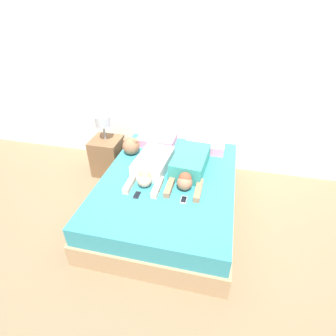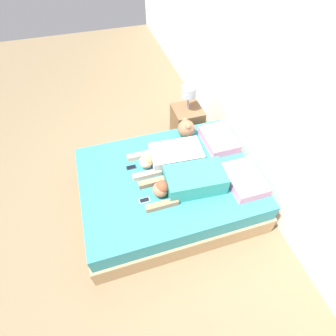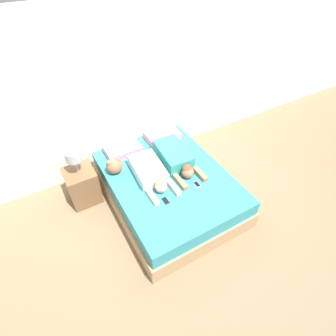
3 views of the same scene
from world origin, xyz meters
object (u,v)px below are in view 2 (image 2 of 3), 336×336
Objects in this scene: plush_toy at (186,128)px; bed at (168,189)px; person_left at (170,156)px; pillow_head_left at (219,139)px; cell_phone_right at (145,200)px; cell_phone_left at (131,167)px; nightstand at (187,122)px; pillow_head_right at (244,179)px; person_right at (189,182)px.

bed is at bearing -35.69° from plush_toy.
person_left is 0.54m from plush_toy.
cell_phone_right is at bearing -62.27° from pillow_head_left.
cell_phone_left is at bearing -175.51° from cell_phone_right.
plush_toy is at bearing 113.31° from cell_phone_left.
pillow_head_left reaches higher than cell_phone_left.
pillow_head_left is 0.82m from nightstand.
pillow_head_right is 0.57× the size of nightstand.
plush_toy reaches higher than pillow_head_right.
cell_phone_left is 0.53m from cell_phone_right.
nightstand reaches higher than pillow_head_left.
plush_toy is at bearing 138.31° from person_left.
nightstand is (-1.35, 0.48, -0.30)m from person_right.
cell_phone_right is (0.26, -0.36, 0.27)m from bed.
cell_phone_right reaches higher than bed.
pillow_head_right is 0.94m from person_left.
cell_phone_left is 1.38m from nightstand.
plush_toy is (-0.90, 0.81, 0.12)m from cell_phone_right.
cell_phone_left and cell_phone_right have the same top height.
cell_phone_left is (0.10, -1.23, -0.05)m from pillow_head_left.
plush_toy is at bearing 144.31° from bed.
pillow_head_right is 1.38m from cell_phone_left.
cell_phone_left is 1.00× the size of cell_phone_right.
cell_phone_left is at bearing -130.83° from person_right.
cell_phone_left is 0.94m from plush_toy.
person_right is 1.47m from nightstand.
cell_phone_right is 0.49× the size of plush_toy.
cell_phone_left is 0.13× the size of nightstand.
pillow_head_left is at bearing 117.73° from cell_phone_right.
person_left is 0.95× the size of person_right.
person_left reaches higher than bed.
person_right reaches higher than cell_phone_left.
pillow_head_right is at bearing 85.18° from cell_phone_right.
pillow_head_left is at bearing 99.99° from person_left.
nightstand reaches higher than person_left.
cell_phone_right is (0.49, -0.46, -0.08)m from person_left.
pillow_head_right reaches higher than bed.
person_left is 0.47m from person_right.
cell_phone_left is at bearing -85.56° from pillow_head_left.
plush_toy is (-0.27, -0.37, 0.07)m from pillow_head_left.
cell_phone_left is (-0.50, -0.58, -0.10)m from person_right.
cell_phone_left is at bearing -93.81° from person_left.
person_left is 3.73× the size of plush_toy.
pillow_head_right reaches higher than cell_phone_right.
person_left is at bearing -41.69° from plush_toy.
nightstand is (-1.38, 1.02, -0.20)m from cell_phone_right.
bed is 2.32× the size of person_left.
person_right reaches higher than pillow_head_left.
person_right is (-0.13, -0.65, 0.05)m from pillow_head_right.
cell_phone_left is (-0.27, -0.40, 0.27)m from bed.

